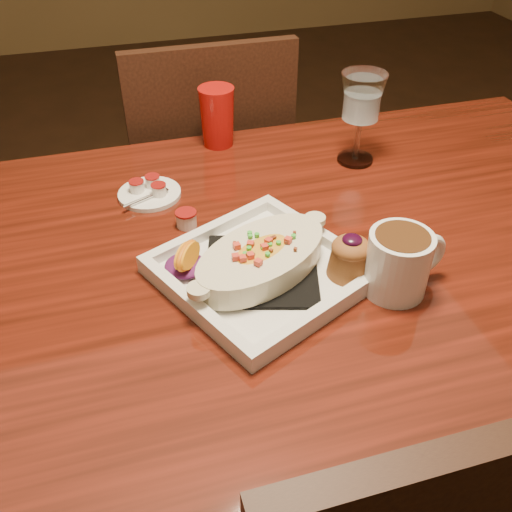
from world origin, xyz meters
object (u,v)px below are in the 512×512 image
object	(u,v)px
plate	(268,263)
red_tumbler	(217,117)
goblet	(362,102)
coffee_mug	(400,260)
chair_far	(208,185)
table	(279,292)
saucer	(149,192)

from	to	relation	value
plate	red_tumbler	bearing A→B (deg)	61.62
goblet	red_tumbler	world-z (taller)	goblet
plate	coffee_mug	size ratio (longest dim) A/B	2.74
chair_far	goblet	world-z (taller)	goblet
goblet	table	bearing A→B (deg)	-134.75
chair_far	saucer	bearing A→B (deg)	64.81
plate	goblet	world-z (taller)	goblet
plate	coffee_mug	distance (m)	0.20
chair_far	table	bearing A→B (deg)	90.00
red_tumbler	chair_far	bearing A→B (deg)	86.66
goblet	red_tumbler	size ratio (longest dim) A/B	1.46
table	goblet	size ratio (longest dim) A/B	8.05
coffee_mug	red_tumbler	xyz separation A→B (m)	(-0.15, 0.54, 0.01)
table	coffee_mug	size ratio (longest dim) A/B	11.10
chair_far	saucer	distance (m)	0.51
chair_far	saucer	world-z (taller)	chair_far
plate	coffee_mug	xyz separation A→B (m)	(0.18, -0.08, 0.03)
table	red_tumbler	distance (m)	0.43
chair_far	coffee_mug	bearing A→B (deg)	100.17
coffee_mug	table	bearing A→B (deg)	125.46
chair_far	plate	distance (m)	0.75
plate	goblet	bearing A→B (deg)	22.37
chair_far	goblet	bearing A→B (deg)	122.48
goblet	saucer	bearing A→B (deg)	-177.73
goblet	saucer	size ratio (longest dim) A/B	1.57
coffee_mug	goblet	distance (m)	0.41
table	coffee_mug	bearing A→B (deg)	-45.71
table	plate	xyz separation A→B (m)	(-0.04, -0.06, 0.13)
chair_far	plate	size ratio (longest dim) A/B	2.51
plate	saucer	distance (m)	0.33
goblet	red_tumbler	distance (m)	0.31
table	chair_far	xyz separation A→B (m)	(-0.00, 0.63, -0.15)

